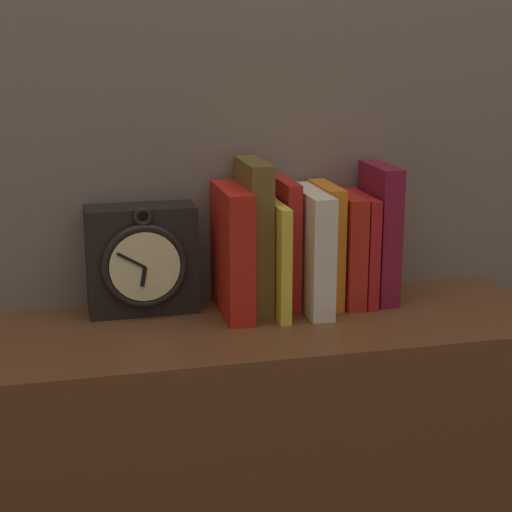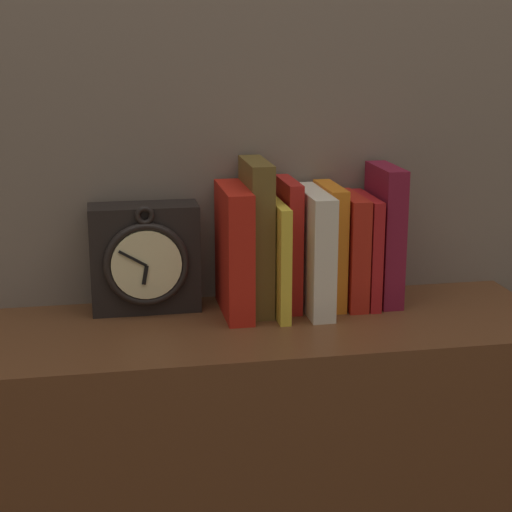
{
  "view_description": "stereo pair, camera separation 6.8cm",
  "coord_description": "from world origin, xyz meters",
  "px_view_note": "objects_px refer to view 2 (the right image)",
  "views": [
    {
      "loc": [
        -0.29,
        -1.2,
        1.32
      ],
      "look_at": [
        0.0,
        0.0,
        0.98
      ],
      "focal_mm": 60.0,
      "sensor_mm": 36.0,
      "label": 1
    },
    {
      "loc": [
        -0.23,
        -1.21,
        1.32
      ],
      "look_at": [
        0.0,
        0.0,
        0.98
      ],
      "focal_mm": 60.0,
      "sensor_mm": 36.0,
      "label": 2
    }
  ],
  "objects_px": {
    "book_slot1_brown": "(256,236)",
    "book_slot4_cream": "(313,251)",
    "book_slot2_yellow": "(276,256)",
    "book_slot5_orange": "(330,245)",
    "book_slot8_maroon": "(384,234)",
    "book_slot0_red": "(234,251)",
    "book_slot6_red": "(350,250)",
    "book_slot3_red": "(288,244)",
    "book_slot7_red": "(366,250)",
    "clock": "(145,258)"
  },
  "relations": [
    {
      "from": "book_slot1_brown",
      "to": "book_slot4_cream",
      "type": "xyz_separation_m",
      "value": [
        0.09,
        -0.02,
        -0.02
      ]
    },
    {
      "from": "book_slot2_yellow",
      "to": "book_slot4_cream",
      "type": "xyz_separation_m",
      "value": [
        0.06,
        -0.0,
        0.01
      ]
    },
    {
      "from": "book_slot5_orange",
      "to": "book_slot8_maroon",
      "type": "height_order",
      "value": "book_slot8_maroon"
    },
    {
      "from": "book_slot0_red",
      "to": "book_slot6_red",
      "type": "distance_m",
      "value": 0.19
    },
    {
      "from": "book_slot2_yellow",
      "to": "book_slot8_maroon",
      "type": "xyz_separation_m",
      "value": [
        0.18,
        0.02,
        0.02
      ]
    },
    {
      "from": "book_slot6_red",
      "to": "book_slot3_red",
      "type": "bearing_deg",
      "value": 176.94
    },
    {
      "from": "book_slot3_red",
      "to": "book_slot2_yellow",
      "type": "bearing_deg",
      "value": -139.44
    },
    {
      "from": "book_slot7_red",
      "to": "book_slot8_maroon",
      "type": "xyz_separation_m",
      "value": [
        0.03,
        0.0,
        0.02
      ]
    },
    {
      "from": "clock",
      "to": "book_slot3_red",
      "type": "distance_m",
      "value": 0.23
    },
    {
      "from": "book_slot0_red",
      "to": "book_slot2_yellow",
      "type": "relative_size",
      "value": 1.13
    },
    {
      "from": "book_slot7_red",
      "to": "book_slot6_red",
      "type": "bearing_deg",
      "value": 178.98
    },
    {
      "from": "book_slot7_red",
      "to": "book_slot0_red",
      "type": "bearing_deg",
      "value": -176.72
    },
    {
      "from": "book_slot5_orange",
      "to": "book_slot7_red",
      "type": "xyz_separation_m",
      "value": [
        0.06,
        -0.0,
        -0.01
      ]
    },
    {
      "from": "book_slot8_maroon",
      "to": "book_slot4_cream",
      "type": "bearing_deg",
      "value": -170.92
    },
    {
      "from": "book_slot2_yellow",
      "to": "book_slot6_red",
      "type": "xyz_separation_m",
      "value": [
        0.13,
        0.02,
        0.0
      ]
    },
    {
      "from": "clock",
      "to": "book_slot0_red",
      "type": "height_order",
      "value": "book_slot0_red"
    },
    {
      "from": "book_slot3_red",
      "to": "book_slot8_maroon",
      "type": "height_order",
      "value": "book_slot8_maroon"
    },
    {
      "from": "book_slot1_brown",
      "to": "book_slot8_maroon",
      "type": "bearing_deg",
      "value": 1.19
    },
    {
      "from": "book_slot0_red",
      "to": "book_slot5_orange",
      "type": "xyz_separation_m",
      "value": [
        0.16,
        0.02,
        -0.0
      ]
    },
    {
      "from": "book_slot6_red",
      "to": "book_slot5_orange",
      "type": "bearing_deg",
      "value": 173.88
    },
    {
      "from": "book_slot4_cream",
      "to": "book_slot6_red",
      "type": "bearing_deg",
      "value": 14.05
    },
    {
      "from": "book_slot1_brown",
      "to": "book_slot8_maroon",
      "type": "distance_m",
      "value": 0.21
    },
    {
      "from": "book_slot0_red",
      "to": "book_slot6_red",
      "type": "xyz_separation_m",
      "value": [
        0.19,
        0.01,
        -0.01
      ]
    },
    {
      "from": "clock",
      "to": "book_slot6_red",
      "type": "xyz_separation_m",
      "value": [
        0.33,
        -0.02,
        0.0
      ]
    },
    {
      "from": "book_slot2_yellow",
      "to": "book_slot3_red",
      "type": "xyz_separation_m",
      "value": [
        0.03,
        0.02,
        0.01
      ]
    },
    {
      "from": "book_slot3_red",
      "to": "book_slot7_red",
      "type": "distance_m",
      "value": 0.13
    },
    {
      "from": "book_slot5_orange",
      "to": "book_slot2_yellow",
      "type": "bearing_deg",
      "value": -167.96
    },
    {
      "from": "book_slot0_red",
      "to": "book_slot7_red",
      "type": "height_order",
      "value": "book_slot0_red"
    },
    {
      "from": "book_slot2_yellow",
      "to": "book_slot3_red",
      "type": "relative_size",
      "value": 0.87
    },
    {
      "from": "clock",
      "to": "book_slot5_orange",
      "type": "height_order",
      "value": "book_slot5_orange"
    },
    {
      "from": "book_slot3_red",
      "to": "book_slot5_orange",
      "type": "bearing_deg",
      "value": -1.55
    },
    {
      "from": "clock",
      "to": "book_slot7_red",
      "type": "bearing_deg",
      "value": -3.87
    },
    {
      "from": "book_slot5_orange",
      "to": "book_slot4_cream",
      "type": "bearing_deg",
      "value": -148.44
    },
    {
      "from": "book_slot3_red",
      "to": "book_slot0_red",
      "type": "bearing_deg",
      "value": -168.57
    },
    {
      "from": "book_slot1_brown",
      "to": "book_slot4_cream",
      "type": "distance_m",
      "value": 0.09
    },
    {
      "from": "book_slot7_red",
      "to": "book_slot8_maroon",
      "type": "distance_m",
      "value": 0.04
    },
    {
      "from": "book_slot1_brown",
      "to": "book_slot2_yellow",
      "type": "bearing_deg",
      "value": -28.34
    },
    {
      "from": "book_slot2_yellow",
      "to": "book_slot7_red",
      "type": "xyz_separation_m",
      "value": [
        0.15,
        0.02,
        -0.0
      ]
    },
    {
      "from": "book_slot1_brown",
      "to": "book_slot2_yellow",
      "type": "height_order",
      "value": "book_slot1_brown"
    },
    {
      "from": "book_slot3_red",
      "to": "book_slot4_cream",
      "type": "height_order",
      "value": "book_slot3_red"
    },
    {
      "from": "book_slot2_yellow",
      "to": "book_slot4_cream",
      "type": "relative_size",
      "value": 0.93
    },
    {
      "from": "book_slot6_red",
      "to": "clock",
      "type": "bearing_deg",
      "value": 175.9
    },
    {
      "from": "book_slot4_cream",
      "to": "book_slot1_brown",
      "type": "bearing_deg",
      "value": 170.08
    },
    {
      "from": "book_slot5_orange",
      "to": "book_slot3_red",
      "type": "bearing_deg",
      "value": 178.45
    },
    {
      "from": "book_slot0_red",
      "to": "book_slot5_orange",
      "type": "relative_size",
      "value": 1.03
    },
    {
      "from": "book_slot2_yellow",
      "to": "book_slot7_red",
      "type": "bearing_deg",
      "value": 5.9
    },
    {
      "from": "book_slot0_red",
      "to": "book_slot6_red",
      "type": "bearing_deg",
      "value": 3.87
    },
    {
      "from": "book_slot1_brown",
      "to": "book_slot7_red",
      "type": "bearing_deg",
      "value": 0.19
    },
    {
      "from": "book_slot0_red",
      "to": "book_slot1_brown",
      "type": "height_order",
      "value": "book_slot1_brown"
    },
    {
      "from": "book_slot0_red",
      "to": "book_slot6_red",
      "type": "height_order",
      "value": "book_slot0_red"
    }
  ]
}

